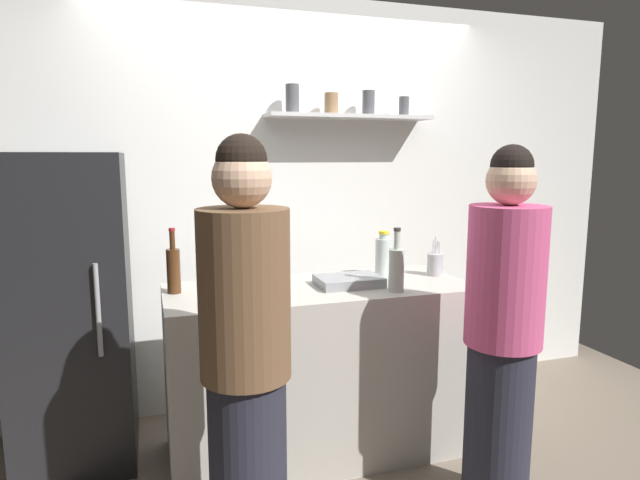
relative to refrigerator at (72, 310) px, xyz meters
name	(u,v)px	position (x,y,z in m)	size (l,w,h in m)	color
back_wall_assembly	(292,204)	(1.30, 0.40, 0.49)	(4.80, 0.32, 2.60)	white
refrigerator	(72,310)	(0.00, 0.00, 0.00)	(0.58, 0.69, 1.63)	black
counter	(320,369)	(1.26, -0.33, -0.35)	(1.62, 0.67, 0.93)	#B7B2A8
baking_pan	(349,281)	(1.41, -0.37, 0.14)	(0.34, 0.24, 0.05)	gray
utensil_holder	(435,264)	(1.98, -0.28, 0.18)	(0.09, 0.09, 0.23)	#B2B2B7
wine_bottle_pale_glass	(396,268)	(1.60, -0.56, 0.23)	(0.08, 0.08, 0.33)	#B2BFB2
wine_bottle_amber_glass	(173,269)	(0.51, -0.24, 0.24)	(0.07, 0.07, 0.33)	#472814
water_bottle_plastic	(383,256)	(1.69, -0.19, 0.23)	(0.09, 0.09, 0.26)	silver
person_pink_top	(503,335)	(1.89, -1.05, 0.01)	(0.34, 0.34, 1.67)	#262633
person_brown_jacket	(246,365)	(0.73, -1.08, 0.02)	(0.34, 0.34, 1.70)	#262633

